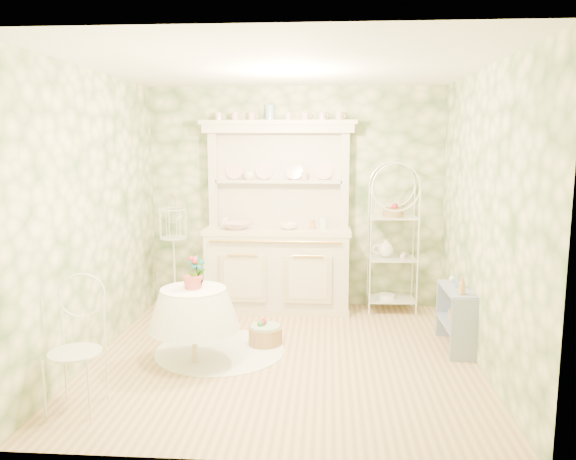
# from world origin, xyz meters

# --- Properties ---
(floor) EXTENTS (3.60, 3.60, 0.00)m
(floor) POSITION_xyz_m (0.00, 0.00, 0.00)
(floor) COLOR tan
(floor) RESTS_ON ground
(ceiling) EXTENTS (3.60, 3.60, 0.00)m
(ceiling) POSITION_xyz_m (0.00, 0.00, 2.70)
(ceiling) COLOR white
(ceiling) RESTS_ON floor
(wall_left) EXTENTS (3.60, 3.60, 0.00)m
(wall_left) POSITION_xyz_m (-1.80, 0.00, 1.35)
(wall_left) COLOR beige
(wall_left) RESTS_ON floor
(wall_right) EXTENTS (3.60, 3.60, 0.00)m
(wall_right) POSITION_xyz_m (1.80, 0.00, 1.35)
(wall_right) COLOR beige
(wall_right) RESTS_ON floor
(wall_back) EXTENTS (3.60, 3.60, 0.00)m
(wall_back) POSITION_xyz_m (0.00, 1.80, 1.35)
(wall_back) COLOR beige
(wall_back) RESTS_ON floor
(wall_front) EXTENTS (3.60, 3.60, 0.00)m
(wall_front) POSITION_xyz_m (0.00, -1.80, 1.35)
(wall_front) COLOR beige
(wall_front) RESTS_ON floor
(kitchen_dresser) EXTENTS (1.87, 0.61, 2.29)m
(kitchen_dresser) POSITION_xyz_m (-0.20, 1.52, 1.15)
(kitchen_dresser) COLOR silver
(kitchen_dresser) RESTS_ON floor
(bakers_rack) EXTENTS (0.57, 0.42, 1.79)m
(bakers_rack) POSITION_xyz_m (1.18, 1.57, 0.89)
(bakers_rack) COLOR white
(bakers_rack) RESTS_ON floor
(side_shelf) EXTENTS (0.29, 0.70, 0.59)m
(side_shelf) POSITION_xyz_m (1.68, 0.35, 0.29)
(side_shelf) COLOR #8695B2
(side_shelf) RESTS_ON floor
(round_table) EXTENTS (0.71, 0.71, 0.63)m
(round_table) POSITION_xyz_m (-0.81, -0.22, 0.32)
(round_table) COLOR white
(round_table) RESTS_ON floor
(cafe_chair) EXTENTS (0.48, 0.48, 0.81)m
(cafe_chair) POSITION_xyz_m (-1.51, -1.16, 0.40)
(cafe_chair) COLOR white
(cafe_chair) RESTS_ON floor
(birdcage_stand) EXTENTS (0.34, 0.34, 1.43)m
(birdcage_stand) POSITION_xyz_m (-1.43, 1.35, 0.71)
(birdcage_stand) COLOR white
(birdcage_stand) RESTS_ON floor
(floor_basket) EXTENTS (0.40, 0.40, 0.25)m
(floor_basket) POSITION_xyz_m (-0.22, 0.31, 0.12)
(floor_basket) COLOR #AA8353
(floor_basket) RESTS_ON floor
(lace_rug) EXTENTS (1.68, 1.68, 0.01)m
(lace_rug) POSITION_xyz_m (-0.64, 0.09, 0.01)
(lace_rug) COLOR white
(lace_rug) RESTS_ON floor
(bowl_floral) EXTENTS (0.39, 0.39, 0.08)m
(bowl_floral) POSITION_xyz_m (-0.68, 1.42, 1.02)
(bowl_floral) COLOR white
(bowl_floral) RESTS_ON kitchen_dresser
(bowl_white) EXTENTS (0.27, 0.27, 0.07)m
(bowl_white) POSITION_xyz_m (-0.06, 1.46, 1.02)
(bowl_white) COLOR white
(bowl_white) RESTS_ON kitchen_dresser
(cup_left) EXTENTS (0.14, 0.14, 0.10)m
(cup_left) POSITION_xyz_m (-0.56, 1.68, 1.61)
(cup_left) COLOR white
(cup_left) RESTS_ON kitchen_dresser
(cup_right) EXTENTS (0.12, 0.12, 0.10)m
(cup_right) POSITION_xyz_m (0.12, 1.68, 1.61)
(cup_right) COLOR white
(cup_right) RESTS_ON kitchen_dresser
(potted_geranium) EXTENTS (0.18, 0.15, 0.30)m
(potted_geranium) POSITION_xyz_m (-0.77, -0.22, 0.85)
(potted_geranium) COLOR #3F7238
(potted_geranium) RESTS_ON round_table
(bottle_amber) EXTENTS (0.08, 0.08, 0.17)m
(bottle_amber) POSITION_xyz_m (1.67, 0.11, 0.68)
(bottle_amber) COLOR tan
(bottle_amber) RESTS_ON side_shelf
(bottle_blue) EXTENTS (0.07, 0.07, 0.12)m
(bottle_blue) POSITION_xyz_m (1.68, 0.37, 0.65)
(bottle_blue) COLOR #7C9EC5
(bottle_blue) RESTS_ON side_shelf
(bottle_glass) EXTENTS (0.09, 0.09, 0.09)m
(bottle_glass) POSITION_xyz_m (1.68, 0.60, 0.65)
(bottle_glass) COLOR silver
(bottle_glass) RESTS_ON side_shelf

